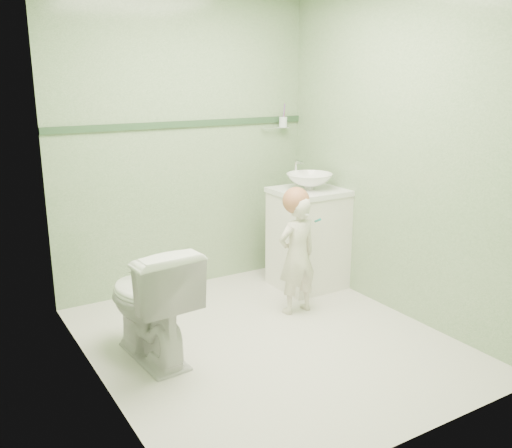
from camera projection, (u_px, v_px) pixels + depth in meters
ground at (268, 341)px, 3.78m from camera, size 2.50×2.50×0.00m
room_shell at (269, 164)px, 3.46m from camera, size 2.50×2.54×2.40m
trim_stripe at (185, 124)px, 4.45m from camera, size 2.20×0.02×0.05m
vanity at (308, 240)px, 4.67m from camera, size 0.52×0.50×0.80m
counter at (309, 191)px, 4.56m from camera, size 0.54×0.52×0.04m
basin at (309, 181)px, 4.54m from camera, size 0.37×0.37×0.13m
faucet at (296, 168)px, 4.67m from camera, size 0.03×0.13×0.18m
cup_holder at (282, 122)px, 4.85m from camera, size 0.26×0.07×0.21m
toilet at (150, 302)px, 3.47m from camera, size 0.48×0.77×0.75m
toddler at (297, 255)px, 4.13m from camera, size 0.33×0.22×0.89m
hair_cap at (296, 201)px, 4.05m from camera, size 0.20×0.20×0.20m
teal_toothbrush at (317, 220)px, 3.99m from camera, size 0.11×0.13×0.08m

